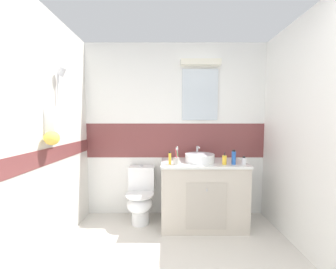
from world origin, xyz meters
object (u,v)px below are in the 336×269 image
object	(u,v)px
sink_basin	(200,157)
perfume_flask_small	(244,161)
toilet	(141,197)
shampoo_bottle_tall	(234,158)
toothpaste_tube_upright	(170,158)
toothbrush_cup	(177,160)
soap_dispenser	(225,160)

from	to	relation	value
sink_basin	perfume_flask_small	distance (m)	0.54
sink_basin	toilet	distance (m)	0.97
shampoo_bottle_tall	perfume_flask_small	bearing A→B (deg)	-6.55
toilet	toothpaste_tube_upright	xyz separation A→B (m)	(0.40, -0.20, 0.57)
toothbrush_cup	soap_dispenser	world-z (taller)	toothbrush_cup
sink_basin	shampoo_bottle_tall	world-z (taller)	sink_basin
toothbrush_cup	shampoo_bottle_tall	distance (m)	0.71
toilet	shampoo_bottle_tall	xyz separation A→B (m)	(1.19, -0.21, 0.58)
soap_dispenser	toothpaste_tube_upright	distance (m)	0.67
toothpaste_tube_upright	perfume_flask_small	bearing A→B (deg)	-1.39
sink_basin	toothbrush_cup	world-z (taller)	toothbrush_cup
sink_basin	soap_dispenser	size ratio (longest dim) A/B	2.80
perfume_flask_small	toilet	bearing A→B (deg)	170.17
sink_basin	toothbrush_cup	bearing A→B (deg)	-150.59
sink_basin	toothpaste_tube_upright	xyz separation A→B (m)	(-0.39, -0.15, 0.02)
sink_basin	toothbrush_cup	size ratio (longest dim) A/B	1.86
toilet	perfume_flask_small	bearing A→B (deg)	-9.83
sink_basin	toilet	xyz separation A→B (m)	(-0.79, 0.06, -0.55)
toilet	toothpaste_tube_upright	distance (m)	0.73
toilet	toothpaste_tube_upright	bearing A→B (deg)	-27.20
soap_dispenser	perfume_flask_small	bearing A→B (deg)	-2.49
toothbrush_cup	toothpaste_tube_upright	xyz separation A→B (m)	(-0.08, 0.03, 0.02)
perfume_flask_small	shampoo_bottle_tall	xyz separation A→B (m)	(-0.12, 0.01, 0.04)
soap_dispenser	sink_basin	bearing A→B (deg)	150.45
sink_basin	soap_dispenser	xyz separation A→B (m)	(0.28, -0.16, 0.00)
sink_basin	toothpaste_tube_upright	bearing A→B (deg)	-159.53
soap_dispenser	toilet	bearing A→B (deg)	168.59
perfume_flask_small	toothbrush_cup	bearing A→B (deg)	-179.45
toothbrush_cup	toothpaste_tube_upright	size ratio (longest dim) A/B	1.44
toothpaste_tube_upright	sink_basin	bearing A→B (deg)	20.47
toilet	toothbrush_cup	world-z (taller)	toothbrush_cup
soap_dispenser	shampoo_bottle_tall	bearing A→B (deg)	1.79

